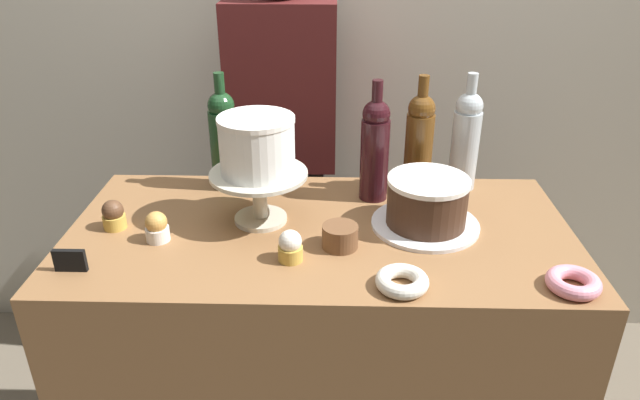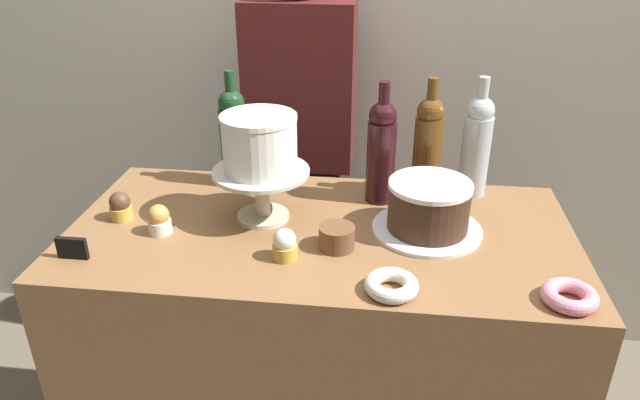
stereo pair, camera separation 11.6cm
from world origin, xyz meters
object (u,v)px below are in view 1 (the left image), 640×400
(white_layer_cake, at_px, (257,145))
(wine_bottle_amber, at_px, (419,142))
(donut_pink, at_px, (573,283))
(chocolate_round_cake, at_px, (427,201))
(wine_bottle_clear, at_px, (466,139))
(cupcake_vanilla, at_px, (290,246))
(cupcake_caramel, at_px, (157,227))
(barista_figure, at_px, (284,164))
(wine_bottle_dark_red, at_px, (375,148))
(donut_sugar, at_px, (402,281))
(cupcake_chocolate, at_px, (114,215))
(cake_stand_pedestal, at_px, (259,188))
(cookie_stack, at_px, (340,236))
(price_sign_chalkboard, at_px, (70,260))
(wine_bottle_green, at_px, (224,138))

(white_layer_cake, xyz_separation_m, wine_bottle_amber, (0.41, 0.19, -0.06))
(donut_pink, bearing_deg, chocolate_round_cake, 136.14)
(wine_bottle_clear, height_order, cupcake_vanilla, wine_bottle_clear)
(cupcake_caramel, xyz_separation_m, donut_pink, (0.91, -0.17, -0.02))
(wine_bottle_amber, xyz_separation_m, barista_figure, (-0.41, 0.42, -0.25))
(wine_bottle_dark_red, height_order, donut_sugar, wine_bottle_dark_red)
(cupcake_chocolate, bearing_deg, donut_pink, -12.56)
(cake_stand_pedestal, distance_m, cookie_stack, 0.24)
(wine_bottle_dark_red, relative_size, cupcake_vanilla, 4.38)
(cake_stand_pedestal, relative_size, price_sign_chalkboard, 3.43)
(wine_bottle_clear, bearing_deg, donut_sugar, -113.24)
(wine_bottle_clear, xyz_separation_m, wine_bottle_dark_red, (-0.25, -0.07, 0.00))
(donut_pink, relative_size, cookie_stack, 1.33)
(cake_stand_pedestal, distance_m, wine_bottle_green, 0.24)
(donut_pink, xyz_separation_m, cookie_stack, (-0.48, 0.16, 0.01))
(cake_stand_pedestal, height_order, donut_pink, cake_stand_pedestal)
(white_layer_cake, bearing_deg, price_sign_chalkboard, -148.31)
(wine_bottle_dark_red, height_order, donut_pink, wine_bottle_dark_red)
(cupcake_caramel, relative_size, cupcake_chocolate, 1.00)
(wine_bottle_green, bearing_deg, cookie_stack, -45.33)
(wine_bottle_clear, relative_size, donut_sugar, 2.91)
(white_layer_cake, relative_size, wine_bottle_green, 0.56)
(wine_bottle_green, bearing_deg, barista_figure, 72.95)
(cake_stand_pedestal, bearing_deg, donut_sugar, -40.76)
(wine_bottle_green, distance_m, cookie_stack, 0.47)
(cake_stand_pedestal, bearing_deg, cupcake_caramel, -156.10)
(cake_stand_pedestal, height_order, donut_sugar, cake_stand_pedestal)
(donut_sugar, relative_size, cookie_stack, 1.33)
(cupcake_vanilla, xyz_separation_m, price_sign_chalkboard, (-0.47, -0.06, -0.01))
(donut_sugar, distance_m, cookie_stack, 0.21)
(wine_bottle_clear, xyz_separation_m, barista_figure, (-0.53, 0.40, -0.25))
(white_layer_cake, height_order, wine_bottle_green, wine_bottle_green)
(donut_pink, distance_m, cookie_stack, 0.51)
(white_layer_cake, bearing_deg, cookie_stack, -31.32)
(cake_stand_pedestal, relative_size, cookie_stack, 2.86)
(white_layer_cake, distance_m, donut_pink, 0.76)
(wine_bottle_clear, relative_size, cupcake_chocolate, 4.38)
(chocolate_round_cake, xyz_separation_m, barista_figure, (-0.40, 0.63, -0.18))
(wine_bottle_green, xyz_separation_m, wine_bottle_clear, (0.66, 0.01, 0.00))
(chocolate_round_cake, relative_size, wine_bottle_dark_red, 0.61)
(wine_bottle_clear, distance_m, donut_pink, 0.53)
(wine_bottle_amber, height_order, price_sign_chalkboard, wine_bottle_amber)
(wine_bottle_green, height_order, barista_figure, barista_figure)
(price_sign_chalkboard, bearing_deg, donut_sugar, -3.56)
(donut_sugar, bearing_deg, wine_bottle_clear, 66.76)
(wine_bottle_green, relative_size, wine_bottle_dark_red, 1.00)
(wine_bottle_amber, bearing_deg, white_layer_cake, -155.26)
(wine_bottle_dark_red, height_order, wine_bottle_amber, same)
(wine_bottle_green, xyz_separation_m, wine_bottle_amber, (0.53, -0.01, 0.00))
(white_layer_cake, height_order, cupcake_vanilla, white_layer_cake)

